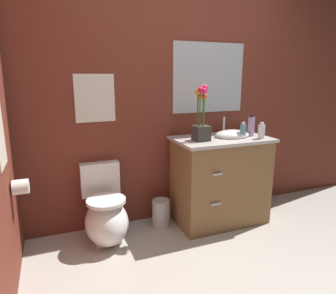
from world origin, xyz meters
TOP-DOWN VIEW (x-y plane):
  - wall_back at (0.20, 1.50)m, footprint 4.71×0.05m
  - toilet at (-0.81, 1.20)m, footprint 0.38×0.59m
  - vanity_cabinet at (0.35, 1.17)m, footprint 0.94×0.56m
  - flower_vase at (0.10, 1.13)m, footprint 0.14×0.14m
  - soap_bottle at (0.68, 0.99)m, footprint 0.07×0.07m
  - lotion_bottle at (0.68, 1.15)m, footprint 0.07×0.07m
  - hand_wash_bottle at (0.53, 1.08)m, footprint 0.06×0.06m
  - trash_bin at (-0.25, 1.28)m, footprint 0.18×0.18m
  - wall_poster at (-0.81, 1.46)m, footprint 0.36×0.01m
  - wall_mirror at (0.35, 1.46)m, footprint 0.80×0.01m
  - toilet_paper_roll at (-1.44, 1.00)m, footprint 0.11×0.11m

SIDE VIEW (x-z plane):
  - trash_bin at x=-0.25m, z-range 0.00..0.27m
  - toilet at x=-0.81m, z-range -0.10..0.59m
  - vanity_cabinet at x=0.35m, z-range -0.08..0.98m
  - toilet_paper_roll at x=-1.44m, z-range 0.62..0.74m
  - hand_wash_bottle at x=0.53m, z-range 0.87..1.03m
  - soap_bottle at x=0.68m, z-range 0.87..1.03m
  - lotion_bottle at x=0.68m, z-range 0.87..1.09m
  - flower_vase at x=0.10m, z-range 0.82..1.34m
  - wall_back at x=0.20m, z-range 0.00..2.50m
  - wall_poster at x=-0.81m, z-range 1.06..1.49m
  - wall_mirror at x=0.35m, z-range 1.10..1.80m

